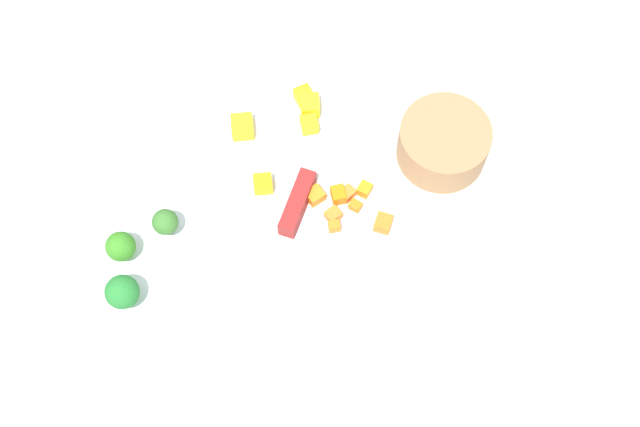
% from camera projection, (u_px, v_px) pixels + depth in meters
% --- Properties ---
extents(ground_plane, '(4.00, 4.00, 0.00)m').
position_uv_depth(ground_plane, '(320.00, 222.00, 0.89)').
color(ground_plane, '#9D918D').
extents(cutting_board, '(0.53, 0.35, 0.01)m').
position_uv_depth(cutting_board, '(320.00, 220.00, 0.89)').
color(cutting_board, white).
rests_on(cutting_board, ground_plane).
extents(prep_bowl, '(0.09, 0.09, 0.05)m').
position_uv_depth(prep_bowl, '(443.00, 143.00, 0.89)').
color(prep_bowl, '#9A6E46').
rests_on(prep_bowl, cutting_board).
extents(chef_knife, '(0.34, 0.14, 0.02)m').
position_uv_depth(chef_knife, '(271.00, 271.00, 0.85)').
color(chef_knife, silver).
rests_on(chef_knife, cutting_board).
extents(carrot_dice_0, '(0.01, 0.01, 0.01)m').
position_uv_depth(carrot_dice_0, '(355.00, 206.00, 0.88)').
color(carrot_dice_0, orange).
rests_on(carrot_dice_0, cutting_board).
extents(carrot_dice_1, '(0.02, 0.02, 0.01)m').
position_uv_depth(carrot_dice_1, '(333.00, 228.00, 0.87)').
color(carrot_dice_1, orange).
rests_on(carrot_dice_1, cutting_board).
extents(carrot_dice_2, '(0.02, 0.02, 0.01)m').
position_uv_depth(carrot_dice_2, '(333.00, 215.00, 0.88)').
color(carrot_dice_2, orange).
rests_on(carrot_dice_2, cutting_board).
extents(carrot_dice_3, '(0.02, 0.02, 0.01)m').
position_uv_depth(carrot_dice_3, '(383.00, 223.00, 0.87)').
color(carrot_dice_3, orange).
rests_on(carrot_dice_3, cutting_board).
extents(carrot_dice_4, '(0.02, 0.02, 0.02)m').
position_uv_depth(carrot_dice_4, '(336.00, 193.00, 0.89)').
color(carrot_dice_4, orange).
rests_on(carrot_dice_4, cutting_board).
extents(carrot_dice_5, '(0.02, 0.02, 0.01)m').
position_uv_depth(carrot_dice_5, '(315.00, 196.00, 0.89)').
color(carrot_dice_5, orange).
rests_on(carrot_dice_5, cutting_board).
extents(carrot_dice_6, '(0.02, 0.01, 0.01)m').
position_uv_depth(carrot_dice_6, '(348.00, 193.00, 0.89)').
color(carrot_dice_6, orange).
rests_on(carrot_dice_6, cutting_board).
extents(carrot_dice_7, '(0.02, 0.01, 0.01)m').
position_uv_depth(carrot_dice_7, '(365.00, 189.00, 0.89)').
color(carrot_dice_7, orange).
rests_on(carrot_dice_7, cutting_board).
extents(pepper_dice_0, '(0.03, 0.03, 0.02)m').
position_uv_depth(pepper_dice_0, '(310.00, 105.00, 0.93)').
color(pepper_dice_0, yellow).
rests_on(pepper_dice_0, cutting_board).
extents(pepper_dice_1, '(0.03, 0.03, 0.01)m').
position_uv_depth(pepper_dice_1, '(309.00, 124.00, 0.92)').
color(pepper_dice_1, yellow).
rests_on(pepper_dice_1, cutting_board).
extents(pepper_dice_2, '(0.03, 0.03, 0.02)m').
position_uv_depth(pepper_dice_2, '(242.00, 127.00, 0.92)').
color(pepper_dice_2, yellow).
rests_on(pepper_dice_2, cutting_board).
extents(pepper_dice_3, '(0.02, 0.02, 0.02)m').
position_uv_depth(pepper_dice_3, '(304.00, 96.00, 0.93)').
color(pepper_dice_3, yellow).
rests_on(pepper_dice_3, cutting_board).
extents(pepper_dice_4, '(0.03, 0.03, 0.02)m').
position_uv_depth(pepper_dice_4, '(263.00, 184.00, 0.89)').
color(pepper_dice_4, yellow).
rests_on(pepper_dice_4, cutting_board).
extents(broccoli_floret_0, '(0.03, 0.03, 0.03)m').
position_uv_depth(broccoli_floret_0, '(165.00, 222.00, 0.86)').
color(broccoli_floret_0, '#90B45D').
rests_on(broccoli_floret_0, cutting_board).
extents(broccoli_floret_1, '(0.03, 0.03, 0.04)m').
position_uv_depth(broccoli_floret_1, '(121.00, 247.00, 0.85)').
color(broccoli_floret_1, '#97AE5F').
rests_on(broccoli_floret_1, cutting_board).
extents(broccoli_floret_2, '(0.03, 0.03, 0.04)m').
position_uv_depth(broccoli_floret_2, '(122.00, 292.00, 0.83)').
color(broccoli_floret_2, '#85B968').
rests_on(broccoli_floret_2, cutting_board).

